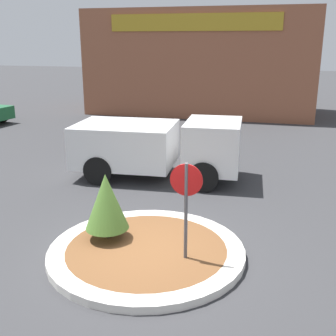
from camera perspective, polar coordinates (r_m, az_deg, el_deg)
The scene contains 6 objects.
ground_plane at distance 9.12m, azimuth -2.91°, elevation -11.65°, with size 120.00×120.00×0.00m, color #38383A.
traffic_island at distance 9.08m, azimuth -2.91°, elevation -11.19°, with size 4.14×4.14×0.17m.
stop_sign at distance 8.12m, azimuth 2.47°, elevation -3.92°, with size 0.64×0.07×2.15m.
island_shrub at distance 9.18m, azimuth -8.36°, elevation -4.50°, with size 0.95×0.95×1.48m.
utility_truck at distance 13.70m, azimuth -1.49°, elevation 3.10°, with size 5.44×2.72×1.94m.
storefront_building at distance 26.93m, azimuth 4.68°, elevation 14.09°, with size 13.40×6.07×6.09m.
Camera 1 is at (2.47, -7.62, 4.36)m, focal length 45.00 mm.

